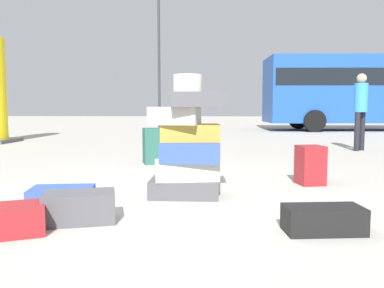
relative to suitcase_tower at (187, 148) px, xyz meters
name	(u,v)px	position (x,y,z in m)	size (l,w,h in m)	color
ground_plane	(169,200)	(-0.19, -0.18, -0.55)	(80.00, 80.00, 0.00)	#ADA89E
suitcase_tower	(187,148)	(0.00, 0.00, 0.00)	(0.85, 0.67, 1.36)	#4C4C51
suitcase_navy_upright_blue	(62,195)	(-1.29, -0.37, -0.47)	(0.63, 0.41, 0.17)	#334F99
suitcase_teal_left_side	(152,146)	(-0.80, 2.59, -0.24)	(0.30, 0.37, 0.63)	#26594C
suitcase_black_right_side	(323,219)	(1.17, -1.20, -0.45)	(0.62, 0.30, 0.21)	black
suitcase_maroon_foreground_near	(9,220)	(-1.34, -1.35, -0.45)	(0.54, 0.43, 0.22)	maroon
suitcase_maroon_white_trunk	(310,165)	(1.55, 0.80, -0.30)	(0.31, 0.32, 0.51)	maroon
suitcase_charcoal_foreground_far	(80,207)	(-0.87, -1.02, -0.42)	(0.60, 0.34, 0.27)	#4C4C51
person_bearded_onlooker	(361,105)	(3.68, 4.93, 0.51)	(0.30, 0.30, 1.77)	black
parked_bus	(380,88)	(7.52, 13.26, 1.28)	(9.88, 3.08, 3.15)	#1E4CA5
lamp_post	(159,29)	(-2.23, 14.02, 4.04)	(0.36, 0.36, 7.21)	#333338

